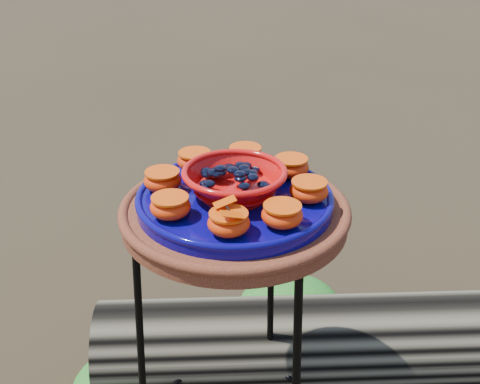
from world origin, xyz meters
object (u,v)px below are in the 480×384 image
at_px(cobalt_plate, 235,201).
at_px(plant_stand, 235,358).
at_px(terracotta_saucer, 235,214).
at_px(driftwood_log, 362,343).
at_px(red_bowl, 235,183).

bearing_deg(cobalt_plate, plant_stand, 0.00).
bearing_deg(terracotta_saucer, driftwood_log, 64.07).
height_order(plant_stand, red_bowl, red_bowl).
distance_m(terracotta_saucer, driftwood_log, 0.74).
bearing_deg(cobalt_plate, driftwood_log, 64.07).
relative_size(cobalt_plate, driftwood_log, 0.26).
xyz_separation_m(terracotta_saucer, driftwood_log, (0.20, 0.41, -0.58)).
distance_m(plant_stand, cobalt_plate, 0.40).
xyz_separation_m(plant_stand, red_bowl, (0.00, 0.00, 0.44)).
bearing_deg(driftwood_log, cobalt_plate, -115.93).
xyz_separation_m(cobalt_plate, driftwood_log, (0.20, 0.41, -0.61)).
height_order(plant_stand, cobalt_plate, cobalt_plate).
bearing_deg(driftwood_log, terracotta_saucer, -115.93).
relative_size(terracotta_saucer, driftwood_log, 0.30).
bearing_deg(red_bowl, terracotta_saucer, 0.00).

